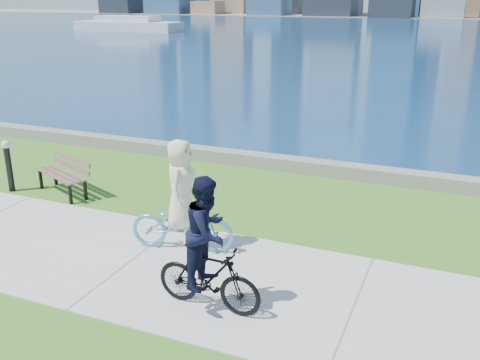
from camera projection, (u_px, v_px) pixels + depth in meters
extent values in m
plane|color=#33651A|center=(132.00, 261.00, 9.63)|extent=(320.00, 320.00, 0.00)
cube|color=#ACACA7|center=(132.00, 261.00, 9.62)|extent=(80.00, 3.50, 0.02)
cube|color=slate|center=(256.00, 160.00, 14.97)|extent=(90.00, 0.50, 0.35)
cube|color=navy|center=(431.00, 31.00, 72.35)|extent=(320.00, 131.00, 0.01)
cube|color=slate|center=(450.00, 16.00, 122.87)|extent=(320.00, 30.00, 0.12)
cube|color=black|center=(121.00, 2.00, 143.32)|extent=(9.32, 7.35, 6.09)
cube|color=navy|center=(170.00, 1.00, 139.98)|extent=(10.50, 9.33, 6.71)
cube|color=#79614A|center=(208.00, 8.00, 136.66)|extent=(6.81, 6.22, 3.28)
cube|color=navy|center=(269.00, 5.00, 129.10)|extent=(8.80, 8.44, 4.84)
cube|color=black|center=(331.00, 1.00, 123.57)|extent=(11.04, 9.40, 6.74)
cube|color=black|center=(392.00, 9.00, 117.14)|extent=(9.00, 8.47, 3.80)
cube|color=slate|center=(444.00, 2.00, 114.51)|extent=(8.77, 7.01, 6.43)
cube|color=silver|center=(128.00, 26.00, 71.96)|extent=(14.81, 4.23, 1.27)
cube|color=silver|center=(128.00, 19.00, 71.63)|extent=(8.46, 3.17, 0.74)
cube|color=black|center=(41.00, 179.00, 13.20)|extent=(0.08, 0.08, 0.48)
cube|color=black|center=(70.00, 194.00, 12.21)|extent=(0.08, 0.08, 0.48)
cube|color=black|center=(55.00, 176.00, 13.46)|extent=(0.08, 0.08, 0.48)
cube|color=black|center=(85.00, 190.00, 12.47)|extent=(0.08, 0.08, 0.48)
cube|color=brown|center=(54.00, 176.00, 12.62)|extent=(1.61, 0.74, 0.04)
cube|color=brown|center=(60.00, 174.00, 12.74)|extent=(1.61, 0.74, 0.04)
cube|color=brown|center=(67.00, 173.00, 12.85)|extent=(1.61, 0.74, 0.04)
cube|color=brown|center=(71.00, 166.00, 12.89)|extent=(1.59, 0.70, 0.12)
cube|color=brown|center=(72.00, 159.00, 12.85)|extent=(1.59, 0.70, 0.12)
cylinder|color=black|center=(9.00, 169.00, 12.92)|extent=(0.14, 0.14, 1.13)
sphere|color=silver|center=(6.00, 145.00, 12.72)|extent=(0.21, 0.21, 0.21)
imported|color=#509FC4|center=(182.00, 224.00, 9.90)|extent=(1.08, 2.04, 1.02)
imported|color=white|center=(181.00, 185.00, 9.65)|extent=(0.71, 0.93, 1.69)
imported|color=black|center=(208.00, 278.00, 7.99)|extent=(0.55, 1.72, 1.03)
imported|color=black|center=(207.00, 232.00, 7.74)|extent=(0.65, 0.83, 1.69)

